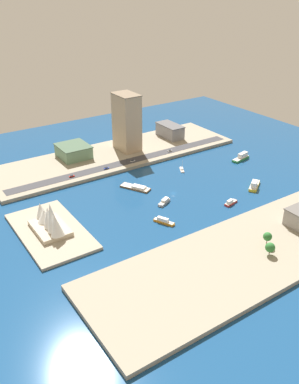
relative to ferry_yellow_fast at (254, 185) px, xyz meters
name	(u,v)px	position (x,y,z in m)	size (l,w,h in m)	color
ground_plane	(173,193)	(28.78, 61.28, -2.28)	(440.00, 440.00, 0.00)	navy
quay_west	(261,247)	(-63.38, 61.28, -0.82)	(70.00, 240.00, 2.93)	#9E937F
quay_east	(116,155)	(120.93, 61.28, -0.82)	(70.00, 240.00, 2.93)	#9E937F
peninsula_point	(51,231)	(29.23, 164.55, -1.28)	(74.53, 40.46, 2.00)	#A89E89
road_strip	(129,161)	(98.09, 61.28, 0.72)	(11.25, 228.00, 0.15)	#38383D
ferry_yellow_fast	(254,185)	(0.00, 0.00, 0.00)	(16.38, 20.31, 6.59)	yellow
yacht_sleek_gray	(164,202)	(19.33, 77.14, -0.86)	(9.24, 13.94, 3.52)	#999EA3
ferry_green_doubledeck	(241,157)	(48.38, -33.84, 0.05)	(9.99, 22.27, 6.15)	#2D8C4C
sailboat_small_white	(182,170)	(59.91, 28.70, -1.40)	(10.27, 7.42, 9.76)	white
barge_flat_brown	(136,187)	(52.25, 81.85, -1.17)	(25.78, 18.81, 2.99)	brown
water_taxi_orange	(164,221)	(-3.51, 93.85, -0.73)	(16.10, 9.81, 4.00)	orange
tugboat_red	(231,202)	(-9.60, 35.53, -0.89)	(6.28, 13.49, 3.88)	red
apartment_midrise_tan	(127,122)	(125.69, 45.80, 28.03)	(27.72, 18.87, 54.69)	tan
terminal_long_green	(74,151)	(136.21, 98.45, 6.51)	(30.33, 27.43, 11.67)	slate
warehouse_low_gray	(170,131)	(130.35, -9.64, 7.50)	(31.87, 16.51, 13.64)	gray
van_white	(170,151)	(96.32, 15.37, 1.58)	(1.85, 4.39, 1.58)	black
hatchback_blue	(106,168)	(94.55, 86.37, 1.56)	(1.80, 4.76, 1.56)	black
pickup_red	(72,176)	(96.04, 118.82, 1.56)	(1.87, 4.64, 1.54)	black
sedan_silver	(133,161)	(94.93, 58.78, 1.63)	(1.95, 4.59, 1.72)	black
traffic_light_waterfront	(127,161)	(91.43, 66.82, 4.99)	(0.36, 0.36, 6.50)	black
opera_landmark	(50,221)	(28.45, 164.55, 7.60)	(38.68, 20.57, 23.15)	#BCAD93
park_tree_cluster	(269,243)	(-69.12, 61.38, 6.33)	(13.57, 11.97, 9.22)	brown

